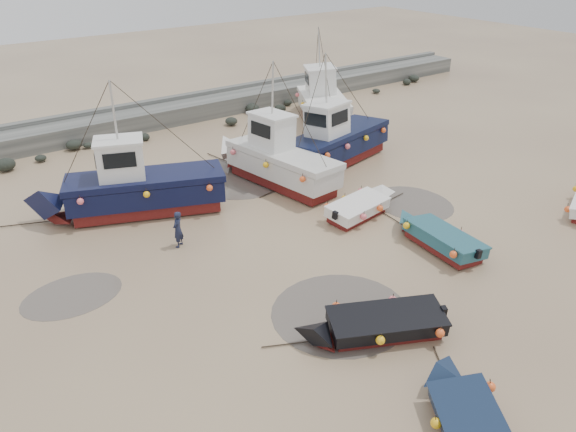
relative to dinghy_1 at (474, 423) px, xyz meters
The scene contains 15 objects.
ground 8.21m from the dinghy_1, 66.04° to the left, with size 120.00×120.00×0.00m, color tan.
seawall 29.67m from the dinghy_1, 83.47° to the left, with size 60.00×4.92×1.50m.
puddle_a 6.22m from the dinghy_1, 83.09° to the left, with size 4.95×4.95×0.01m, color #564E46.
puddle_b 14.29m from the dinghy_1, 49.00° to the left, with size 3.57×3.57×0.01m, color #564E46.
puddle_c 14.33m from the dinghy_1, 117.32° to the left, with size 3.65×3.65×0.01m, color #564E46.
puddle_d 19.09m from the dinghy_1, 78.08° to the left, with size 5.34×5.34×0.01m, color #564E46.
dinghy_1 is the anchor object (origin of this frame).
dinghy_2 10.14m from the dinghy_1, 46.16° to the left, with size 2.24×5.81×1.43m.
dinghy_4 4.67m from the dinghy_1, 79.51° to the left, with size 5.79×3.37×1.43m.
dinghy_5 13.02m from the dinghy_1, 60.34° to the left, with size 5.35×2.19×1.43m.
cabin_boat_0 17.89m from the dinghy_1, 96.60° to the left, with size 10.08×5.38×6.22m.
cabin_boat_1 17.75m from the dinghy_1, 72.48° to the left, with size 3.42×9.66×6.22m.
cabin_boat_2 19.36m from the dinghy_1, 61.18° to the left, with size 10.01×4.23×6.22m.
cabin_boat_3 27.85m from the dinghy_1, 59.12° to the left, with size 5.87×8.92×6.22m.
person 13.81m from the dinghy_1, 97.36° to the left, with size 0.59×0.39×1.62m, color #191E35.
Camera 1 is at (-13.42, -13.15, 12.01)m, focal length 35.00 mm.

